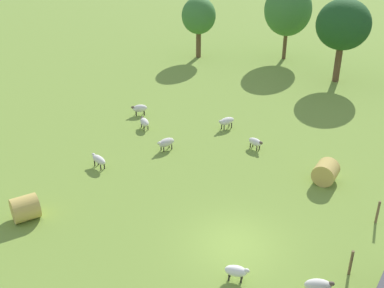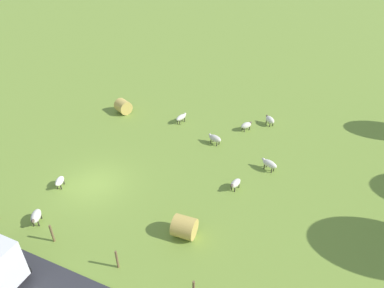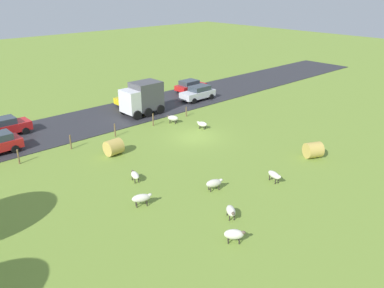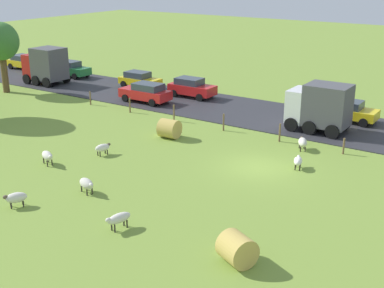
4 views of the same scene
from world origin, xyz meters
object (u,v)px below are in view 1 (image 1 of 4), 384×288
sheep_1 (255,142)px  sheep_6 (236,271)px  sheep_4 (99,160)px  sheep_5 (140,108)px  tree_1 (199,16)px  hay_bale_1 (25,208)px  sheep_2 (144,122)px  sheep_3 (318,285)px  tree_0 (343,25)px  tree_2 (288,10)px  sheep_0 (166,142)px  sheep_7 (227,121)px  hay_bale_0 (326,172)px

sheep_1 → sheep_6: size_ratio=1.03×
sheep_1 → sheep_4: bearing=-132.8°
sheep_5 → tree_1: bearing=105.6°
sheep_6 → hay_bale_1: size_ratio=0.87×
sheep_2 → sheep_3: bearing=-28.5°
tree_0 → tree_1: tree_0 is taller
tree_2 → sheep_4: bearing=-91.2°
sheep_4 → tree_1: 22.53m
sheep_0 → sheep_5: bearing=145.2°
sheep_2 → hay_bale_1: bearing=-82.3°
sheep_0 → sheep_5: (-4.75, 3.30, -0.01)m
sheep_7 → tree_0: tree_0 is taller
sheep_5 → sheep_0: bearing=-34.8°
sheep_2 → tree_0: tree_0 is taller
tree_2 → tree_1: bearing=-150.3°
sheep_0 → sheep_3: (12.26, -6.64, 0.00)m
tree_1 → sheep_2: bearing=-70.2°
sheep_2 → tree_2: (1.58, 19.75, 4.20)m
sheep_4 → tree_1: size_ratio=0.23×
hay_bale_0 → sheep_3: bearing=-72.4°
sheep_1 → sheep_5: bearing=179.3°
sheep_0 → sheep_3: sheep_3 is taller
tree_0 → tree_1: bearing=-177.0°
sheep_1 → hay_bale_0: size_ratio=0.88×
tree_0 → sheep_1: bearing=-90.8°
sheep_0 → tree_2: 21.88m
sheep_0 → hay_bale_1: 9.71m
sheep_4 → tree_1: (-6.68, 21.23, 3.47)m
sheep_7 → tree_2: 17.46m
sheep_5 → tree_1: (-3.93, 14.02, 3.48)m
hay_bale_1 → tree_1: tree_1 is taller
sheep_4 → sheep_6: sheep_4 is taller
sheep_1 → hay_bale_0: (5.00, -1.41, 0.17)m
hay_bale_0 → hay_bale_1: size_ratio=1.02×
sheep_7 → sheep_0: bearing=-108.9°
sheep_1 → tree_1: (-13.26, 14.13, 3.52)m
sheep_7 → tree_1: (-10.30, 12.56, 3.45)m
sheep_0 → tree_2: tree_2 is taller
sheep_0 → tree_2: (-1.46, 21.43, 4.17)m
sheep_6 → tree_2: 31.23m
sheep_6 → hay_bale_1: bearing=-169.7°
sheep_5 → hay_bale_0: (14.34, -1.52, 0.13)m
sheep_1 → hay_bale_1: 14.16m
sheep_4 → hay_bale_0: bearing=26.2°
sheep_1 → sheep_7: bearing=152.1°
sheep_2 → sheep_4: size_ratio=0.85×
sheep_4 → tree_1: tree_1 is taller
tree_2 → hay_bale_1: bearing=-90.1°
hay_bale_0 → tree_2: size_ratio=0.18×
sheep_0 → sheep_7: 5.02m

